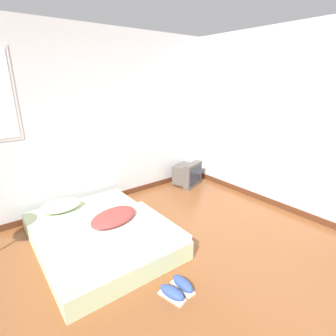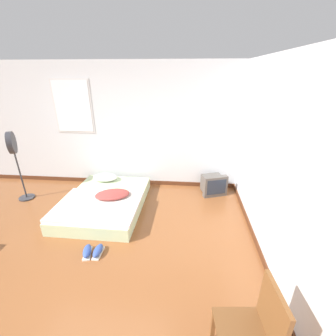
{
  "view_description": "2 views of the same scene",
  "coord_description": "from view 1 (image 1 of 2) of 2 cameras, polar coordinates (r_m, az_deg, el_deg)",
  "views": [
    {
      "loc": [
        -1.09,
        -1.07,
        1.89
      ],
      "look_at": [
        1.13,
        1.77,
        0.66
      ],
      "focal_mm": 28.0,
      "sensor_mm": 36.0,
      "label": 1
    },
    {
      "loc": [
        1.45,
        -1.94,
        2.36
      ],
      "look_at": [
        1.11,
        1.82,
        0.76
      ],
      "focal_mm": 24.0,
      "sensor_mm": 36.0,
      "label": 2
    }
  ],
  "objects": [
    {
      "name": "ground_plane",
      "position": [
        2.43,
        5.52,
        -32.45
      ],
      "size": [
        20.0,
        20.0,
        0.0
      ],
      "primitive_type": "plane",
      "color": "brown"
    },
    {
      "name": "wall_back",
      "position": [
        3.92,
        -21.94,
        8.68
      ],
      "size": [
        7.46,
        0.08,
        2.6
      ],
      "color": "silver",
      "rests_on": "ground_plane"
    },
    {
      "name": "mattress_bed",
      "position": [
        3.33,
        -14.54,
        -13.54
      ],
      "size": [
        1.42,
        1.84,
        0.37
      ],
      "color": "beige",
      "rests_on": "ground_plane"
    },
    {
      "name": "crt_tv",
      "position": [
        4.89,
        4.25,
        -1.36
      ],
      "size": [
        0.54,
        0.5,
        0.44
      ],
      "color": "#56514C",
      "rests_on": "ground_plane"
    },
    {
      "name": "sneaker_pair",
      "position": [
        2.67,
        2.08,
        -24.75
      ],
      "size": [
        0.29,
        0.29,
        0.1
      ],
      "color": "silver",
      "rests_on": "ground_plane"
    }
  ]
}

